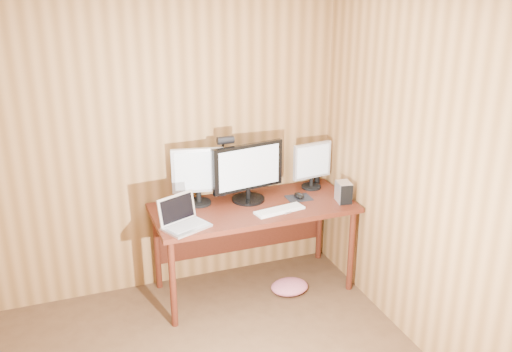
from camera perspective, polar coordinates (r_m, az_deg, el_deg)
room_shell at (r=2.67m, az=-6.99°, el=-8.94°), size 4.00×4.00×4.00m
desk at (r=4.64m, az=-0.53°, el=-4.04°), size 1.60×0.70×0.75m
monitor_center at (r=4.55m, az=-0.78°, el=0.45°), size 0.61×0.27×0.48m
monitor_left at (r=4.50m, az=-5.83°, el=0.15°), size 0.41×0.19×0.46m
monitor_right at (r=4.84m, az=5.63°, el=1.18°), size 0.35×0.17×0.40m
laptop at (r=4.20m, az=-7.37°, el=-4.30°), size 0.39×0.35×0.23m
keyboard at (r=4.43m, az=2.37°, el=-3.42°), size 0.42×0.18×0.02m
mousepad at (r=4.69m, az=4.31°, el=-2.20°), size 0.21×0.17×0.00m
mouse at (r=4.68m, az=4.31°, el=-1.96°), size 0.08×0.12×0.04m
hard_drive at (r=4.63m, az=8.76°, el=-1.60°), size 0.13×0.17×0.17m
phone at (r=4.43m, az=2.86°, el=-3.48°), size 0.08×0.11×0.01m
speaker at (r=5.01m, az=6.12°, el=-0.04°), size 0.05×0.05×0.12m
desk_lamp at (r=4.56m, az=-3.27°, el=1.95°), size 0.13×0.19×0.58m
fabric_pile at (r=4.80m, az=3.37°, el=-11.00°), size 0.32×0.26×0.10m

